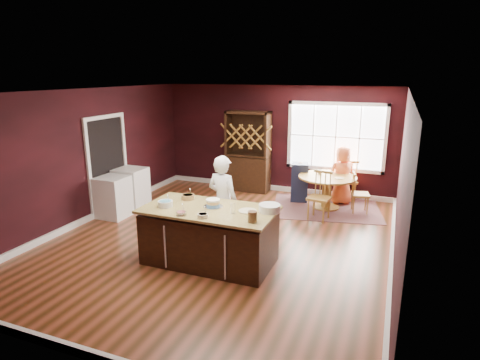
% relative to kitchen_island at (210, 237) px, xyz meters
% --- Properties ---
extents(room_shell, '(7.00, 7.00, 7.00)m').
position_rel_kitchen_island_xyz_m(room_shell, '(-0.20, 0.89, 0.91)').
color(room_shell, brown).
rests_on(room_shell, ground).
extents(window, '(2.36, 0.10, 1.66)m').
position_rel_kitchen_island_xyz_m(window, '(1.30, 4.36, 1.06)').
color(window, white).
rests_on(window, room_shell).
extents(doorway, '(0.08, 1.26, 2.13)m').
position_rel_kitchen_island_xyz_m(doorway, '(-3.17, 1.49, 0.59)').
color(doorway, white).
rests_on(doorway, room_shell).
extents(kitchen_island, '(2.12, 1.11, 0.92)m').
position_rel_kitchen_island_xyz_m(kitchen_island, '(0.00, 0.00, 0.00)').
color(kitchen_island, black).
rests_on(kitchen_island, ground).
extents(dining_table, '(1.29, 1.29, 0.75)m').
position_rel_kitchen_island_xyz_m(dining_table, '(1.31, 3.41, 0.10)').
color(dining_table, brown).
rests_on(dining_table, ground).
extents(baker, '(0.67, 0.51, 1.64)m').
position_rel_kitchen_island_xyz_m(baker, '(-0.06, 0.69, 0.38)').
color(baker, white).
rests_on(baker, ground).
extents(layer_cake, '(0.31, 0.31, 0.13)m').
position_rel_kitchen_island_xyz_m(layer_cake, '(0.03, 0.10, 0.54)').
color(layer_cake, white).
rests_on(layer_cake, kitchen_island).
extents(bowl_blue, '(0.24, 0.24, 0.09)m').
position_rel_kitchen_island_xyz_m(bowl_blue, '(-0.70, -0.16, 0.53)').
color(bowl_blue, white).
rests_on(bowl_blue, kitchen_island).
extents(bowl_yellow, '(0.22, 0.22, 0.08)m').
position_rel_kitchen_island_xyz_m(bowl_yellow, '(-0.54, 0.30, 0.52)').
color(bowl_yellow, '#A77C53').
rests_on(bowl_yellow, kitchen_island).
extents(bowl_pink, '(0.16, 0.16, 0.06)m').
position_rel_kitchen_island_xyz_m(bowl_pink, '(-0.25, -0.43, 0.51)').
color(bowl_pink, white).
rests_on(bowl_pink, kitchen_island).
extents(bowl_olive, '(0.16, 0.16, 0.06)m').
position_rel_kitchen_island_xyz_m(bowl_olive, '(0.10, -0.41, 0.51)').
color(bowl_olive, '#F4EAC5').
rests_on(bowl_olive, kitchen_island).
extents(drinking_glass, '(0.08, 0.08, 0.15)m').
position_rel_kitchen_island_xyz_m(drinking_glass, '(0.44, -0.06, 0.56)').
color(drinking_glass, silver).
rests_on(drinking_glass, kitchen_island).
extents(dinner_plate, '(0.28, 0.28, 0.02)m').
position_rel_kitchen_island_xyz_m(dinner_plate, '(0.62, 0.09, 0.49)').
color(dinner_plate, '#FFEDA9').
rests_on(dinner_plate, kitchen_island).
extents(white_tub, '(0.34, 0.34, 0.12)m').
position_rel_kitchen_island_xyz_m(white_tub, '(0.94, 0.21, 0.54)').
color(white_tub, white).
rests_on(white_tub, kitchen_island).
extents(stoneware_crock, '(0.13, 0.13, 0.16)m').
position_rel_kitchen_island_xyz_m(stoneware_crock, '(0.84, -0.31, 0.56)').
color(stoneware_crock, brown).
rests_on(stoneware_crock, kitchen_island).
extents(toy_figurine, '(0.05, 0.05, 0.09)m').
position_rel_kitchen_island_xyz_m(toy_figurine, '(0.77, -0.22, 0.53)').
color(toy_figurine, yellow).
rests_on(toy_figurine, kitchen_island).
extents(rug, '(2.70, 2.27, 0.01)m').
position_rel_kitchen_island_xyz_m(rug, '(1.31, 3.41, -0.43)').
color(rug, brown).
rests_on(rug, ground).
extents(chair_east, '(0.44, 0.45, 0.92)m').
position_rel_kitchen_island_xyz_m(chair_east, '(2.05, 3.37, 0.02)').
color(chair_east, brown).
rests_on(chair_east, ground).
extents(chair_south, '(0.50, 0.48, 1.04)m').
position_rel_kitchen_island_xyz_m(chair_south, '(1.28, 2.59, 0.08)').
color(chair_south, '#985223').
rests_on(chair_south, ground).
extents(chair_north, '(0.55, 0.54, 1.02)m').
position_rel_kitchen_island_xyz_m(chair_north, '(1.65, 4.22, 0.07)').
color(chair_north, brown).
rests_on(chair_north, ground).
extents(seated_woman, '(0.80, 0.71, 1.37)m').
position_rel_kitchen_island_xyz_m(seated_woman, '(1.57, 3.87, 0.25)').
color(seated_woman, orange).
rests_on(seated_woman, ground).
extents(high_chair, '(0.47, 0.47, 0.97)m').
position_rel_kitchen_island_xyz_m(high_chair, '(0.61, 3.70, 0.05)').
color(high_chair, black).
rests_on(high_chair, ground).
extents(toddler, '(0.18, 0.14, 0.26)m').
position_rel_kitchen_island_xyz_m(toddler, '(0.56, 3.76, 0.37)').
color(toddler, '#8CA5BF').
rests_on(toddler, high_chair).
extents(table_plate, '(0.20, 0.20, 0.02)m').
position_rel_kitchen_island_xyz_m(table_plate, '(1.58, 3.29, 0.32)').
color(table_plate, beige).
rests_on(table_plate, dining_table).
extents(table_cup, '(0.15, 0.15, 0.09)m').
position_rel_kitchen_island_xyz_m(table_cup, '(1.09, 3.59, 0.36)').
color(table_cup, white).
rests_on(table_cup, dining_table).
extents(hutch, '(1.12, 0.47, 2.06)m').
position_rel_kitchen_island_xyz_m(hutch, '(-0.86, 4.11, 0.59)').
color(hutch, black).
rests_on(hutch, ground).
extents(washer, '(0.60, 0.58, 0.88)m').
position_rel_kitchen_island_xyz_m(washer, '(-2.84, 1.17, -0.00)').
color(washer, white).
rests_on(washer, ground).
extents(dryer, '(0.63, 0.61, 0.92)m').
position_rel_kitchen_island_xyz_m(dryer, '(-2.84, 1.81, 0.02)').
color(dryer, white).
rests_on(dryer, ground).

